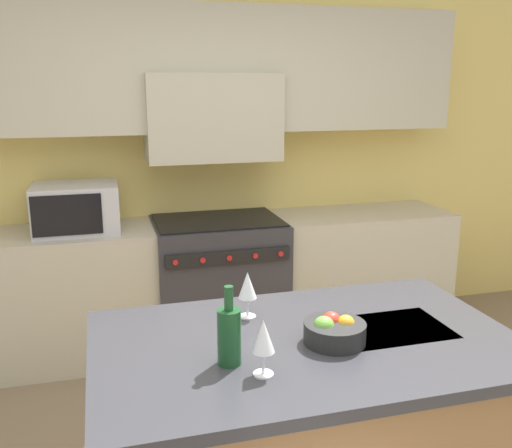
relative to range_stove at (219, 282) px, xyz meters
name	(u,v)px	position (x,y,z in m)	size (l,w,h in m)	color
back_cabinetry	(209,124)	(0.00, 0.27, 1.13)	(10.00, 0.46, 2.70)	#DBC166
back_counter	(218,283)	(0.00, 0.02, -0.01)	(3.59, 0.62, 0.92)	#B2AD93
range_stove	(219,282)	(0.00, 0.00, 0.00)	(0.91, 0.70, 0.94)	#2D2D33
microwave	(76,208)	(-0.95, 0.02, 0.61)	(0.55, 0.44, 0.32)	#B7B7BC
kitchen_island	(304,444)	(-0.07, -1.97, 0.00)	(1.63, 1.00, 0.93)	olive
wine_bottle	(229,335)	(-0.40, -2.09, 0.57)	(0.08, 0.08, 0.29)	#194723
wine_glass_near	(263,338)	(-0.31, -2.20, 0.59)	(0.08, 0.08, 0.20)	white
wine_glass_far	(247,287)	(-0.23, -1.71, 0.59)	(0.08, 0.08, 0.20)	white
fruit_bowl	(334,331)	(0.02, -2.03, 0.51)	(0.23, 0.23, 0.11)	black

